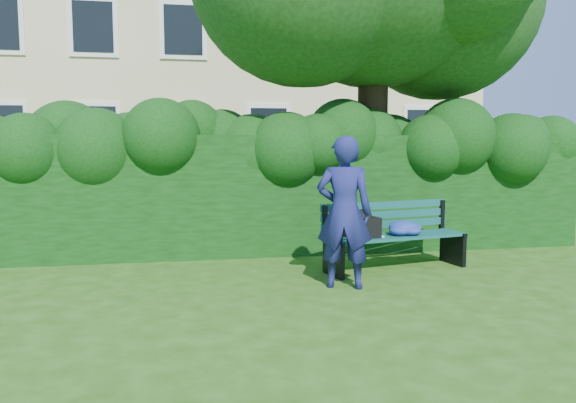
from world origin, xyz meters
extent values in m
plane|color=#274D0F|center=(0.00, 0.00, 0.00)|extent=(80.00, 80.00, 0.00)
cube|color=#CBBE88|center=(0.00, 14.00, 6.00)|extent=(16.00, 8.00, 12.00)
cube|color=white|center=(-6.00, 9.98, 2.00)|extent=(1.30, 0.08, 1.60)
cube|color=black|center=(-6.00, 9.94, 2.00)|extent=(1.05, 0.04, 1.35)
cube|color=white|center=(-3.60, 9.98, 2.00)|extent=(1.30, 0.08, 1.60)
cube|color=black|center=(-3.60, 9.94, 2.00)|extent=(1.05, 0.04, 1.35)
cube|color=white|center=(-1.20, 9.98, 2.00)|extent=(1.30, 0.08, 1.60)
cube|color=black|center=(-1.20, 9.94, 2.00)|extent=(1.05, 0.04, 1.35)
cube|color=white|center=(1.20, 9.98, 2.00)|extent=(1.30, 0.08, 1.60)
cube|color=black|center=(1.20, 9.94, 2.00)|extent=(1.05, 0.04, 1.35)
cube|color=white|center=(3.60, 9.98, 2.00)|extent=(1.30, 0.08, 1.60)
cube|color=black|center=(3.60, 9.94, 2.00)|extent=(1.05, 0.04, 1.35)
cube|color=white|center=(6.00, 9.98, 2.00)|extent=(1.30, 0.08, 1.60)
cube|color=black|center=(6.00, 9.94, 2.00)|extent=(1.05, 0.04, 1.35)
cube|color=white|center=(-3.60, 9.98, 4.80)|extent=(1.30, 0.08, 1.60)
cube|color=black|center=(-3.60, 9.94, 4.80)|extent=(1.05, 0.04, 1.35)
cube|color=white|center=(-1.20, 9.98, 4.80)|extent=(1.30, 0.08, 1.60)
cube|color=black|center=(-1.20, 9.94, 4.80)|extent=(1.05, 0.04, 1.35)
cube|color=white|center=(1.20, 9.98, 4.80)|extent=(1.30, 0.08, 1.60)
cube|color=black|center=(1.20, 9.94, 4.80)|extent=(1.05, 0.04, 1.35)
cube|color=white|center=(3.60, 9.98, 4.80)|extent=(1.30, 0.08, 1.60)
cube|color=black|center=(3.60, 9.94, 4.80)|extent=(1.05, 0.04, 1.35)
cube|color=white|center=(6.00, 9.98, 4.80)|extent=(1.30, 0.08, 1.60)
cube|color=black|center=(6.00, 9.94, 4.80)|extent=(1.05, 0.04, 1.35)
cube|color=black|center=(0.00, 2.20, 0.90)|extent=(10.00, 1.00, 1.80)
cylinder|color=black|center=(1.70, 2.30, 2.20)|extent=(0.48, 0.48, 4.40)
sphere|color=#193810|center=(3.00, 2.70, 4.05)|extent=(3.29, 3.29, 3.29)
cube|color=#0D433A|center=(1.51, 0.45, 0.45)|extent=(1.95, 0.50, 0.04)
cube|color=#0D433A|center=(1.48, 0.57, 0.45)|extent=(1.95, 0.50, 0.04)
cube|color=#0D433A|center=(1.46, 0.69, 0.45)|extent=(1.95, 0.50, 0.04)
cube|color=#0D433A|center=(1.44, 0.81, 0.45)|extent=(1.95, 0.50, 0.04)
cube|color=#0D433A|center=(1.42, 0.88, 0.58)|extent=(1.94, 0.44, 0.10)
cube|color=#0D433A|center=(1.42, 0.89, 0.71)|extent=(1.94, 0.44, 0.10)
cube|color=#0D433A|center=(1.41, 0.90, 0.84)|extent=(1.94, 0.44, 0.10)
cube|color=black|center=(0.56, 0.44, 0.22)|extent=(0.16, 0.50, 0.44)
cube|color=black|center=(0.50, 0.69, 0.65)|extent=(0.07, 0.07, 0.45)
cube|color=black|center=(0.57, 0.39, 0.44)|extent=(0.14, 0.42, 0.05)
cube|color=black|center=(2.39, 0.82, 0.22)|extent=(0.16, 0.50, 0.44)
cube|color=black|center=(2.33, 1.07, 0.65)|extent=(0.07, 0.07, 0.45)
cube|color=black|center=(2.40, 0.77, 0.44)|extent=(0.14, 0.42, 0.05)
cube|color=white|center=(1.14, 0.51, 0.48)|extent=(0.20, 0.16, 0.02)
cube|color=black|center=(0.97, 0.52, 0.60)|extent=(0.46, 0.36, 0.26)
imported|color=navy|center=(0.53, -0.12, 0.89)|extent=(0.75, 0.61, 1.78)
camera|label=1|loc=(-1.32, -6.34, 1.70)|focal=35.00mm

